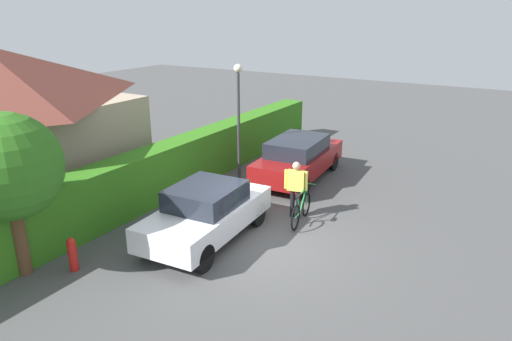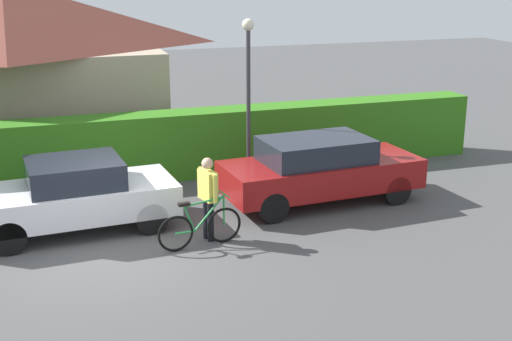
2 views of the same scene
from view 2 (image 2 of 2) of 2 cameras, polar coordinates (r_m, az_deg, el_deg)
name	(u,v)px [view 2 (image 2 of 2)]	position (r m, az deg, el deg)	size (l,w,h in m)	color
ground_plane	(104,252)	(13.43, -12.29, -6.52)	(60.00, 60.00, 0.00)	#4B4B4B
hedge_row	(81,153)	(17.20, -14.12, 1.43)	(20.84, 0.90, 1.64)	#32751A
house_distant	(10,66)	(20.80, -19.44, 8.07)	(8.38, 5.24, 4.72)	tan
parked_car_near	(75,194)	(14.37, -14.53, -1.90)	(4.05, 2.02, 1.46)	silver
parked_car_far	(320,169)	(15.57, 5.21, 0.15)	(4.52, 2.04, 1.49)	maroon
bicycle	(200,227)	(13.26, -4.57, -4.64)	(1.68, 0.50, 1.00)	black
person_rider	(208,192)	(13.39, -3.95, -1.79)	(0.30, 0.65, 1.66)	black
street_lamp	(248,79)	(16.35, -0.63, 7.49)	(0.28, 0.28, 3.96)	#38383D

